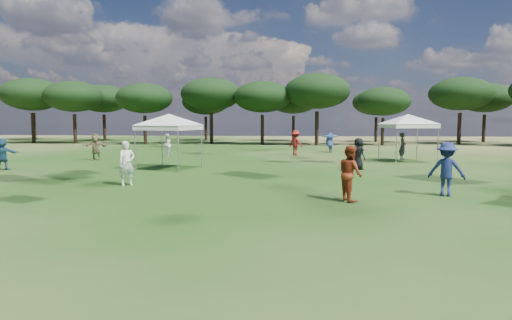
% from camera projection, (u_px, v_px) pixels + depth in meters
% --- Properties ---
extents(tree_line, '(108.78, 17.63, 7.77)m').
position_uv_depth(tree_line, '(308.00, 95.00, 48.34)').
color(tree_line, black).
rests_on(tree_line, ground).
extents(tent_left, '(5.29, 5.29, 3.26)m').
position_uv_depth(tent_left, '(169.00, 116.00, 22.69)').
color(tent_left, gray).
rests_on(tent_left, ground).
extents(tent_right, '(5.55, 5.55, 3.29)m').
position_uv_depth(tent_right, '(408.00, 116.00, 26.71)').
color(tent_right, gray).
rests_on(tent_right, ground).
extents(festival_crowd, '(29.87, 22.79, 1.91)m').
position_uv_depth(festival_crowd, '(274.00, 151.00, 24.39)').
color(festival_crowd, '#265274').
rests_on(festival_crowd, ground).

